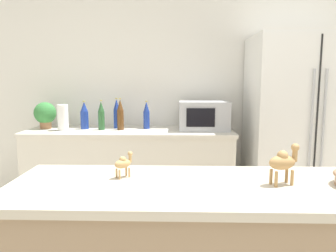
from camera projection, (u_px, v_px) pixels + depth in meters
The scene contains 13 objects.
wall_back at pixel (179, 90), 3.49m from camera, with size 8.00×0.06×2.55m.
back_counter at pixel (131, 173), 3.30m from camera, with size 2.02×0.63×0.89m.
refrigerator at pixel (300, 132), 3.11m from camera, with size 0.95×0.75×1.78m.
potted_plant at pixel (45, 114), 3.28m from camera, with size 0.22×0.22×0.27m.
paper_towel_roll at pixel (63, 117), 3.17m from camera, with size 0.10×0.10×0.25m.
microwave at pixel (204, 115), 3.21m from camera, with size 0.48×0.37×0.28m.
back_bottle_0 at pixel (117, 114), 3.30m from camera, with size 0.06×0.06×0.31m.
back_bottle_1 at pixel (84, 116), 3.26m from camera, with size 0.08×0.08×0.28m.
back_bottle_2 at pixel (101, 116), 3.20m from camera, with size 0.06×0.06×0.29m.
back_bottle_3 at pixel (120, 115), 3.20m from camera, with size 0.07×0.07×0.31m.
back_bottle_4 at pixel (146, 115), 3.27m from camera, with size 0.06×0.06×0.28m.
camel_figurine at pixel (283, 161), 1.34m from camera, with size 0.14×0.09×0.17m.
camel_figurine_second at pixel (124, 163), 1.45m from camera, with size 0.09×0.08×0.11m.
Camera 1 is at (-0.02, -0.78, 1.39)m, focal length 35.00 mm.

